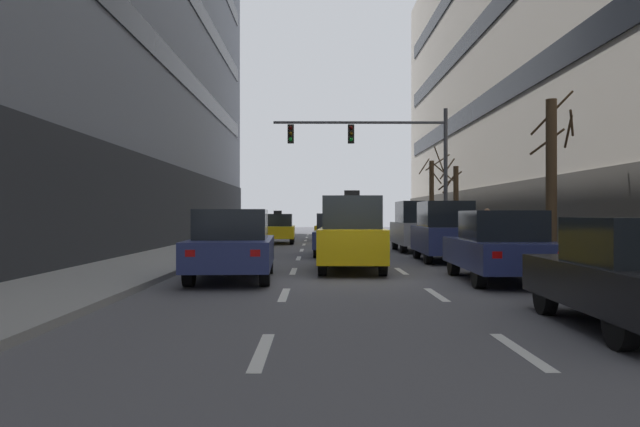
{
  "coord_description": "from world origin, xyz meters",
  "views": [
    {
      "loc": [
        -0.89,
        -15.15,
        1.62
      ],
      "look_at": [
        -0.7,
        13.31,
        1.65
      ],
      "focal_mm": 34.04,
      "sensor_mm": 36.0,
      "label": 1
    }
  ],
  "objects_px": {
    "car_driving_4": "(232,245)",
    "street_tree_3": "(432,197)",
    "car_parked_0": "(634,275)",
    "taxi_driving_2": "(278,229)",
    "taxi_driving_1": "(352,234)",
    "pedestrian_0": "(487,226)",
    "street_tree_1": "(455,203)",
    "taxi_driving_3": "(330,228)",
    "traffic_signal_0": "(386,151)",
    "street_tree_2": "(552,179)",
    "car_parked_3": "(418,227)",
    "car_parked_2": "(445,231)",
    "car_parked_1": "(500,247)",
    "car_driving_0": "(338,235)"
  },
  "relations": [
    {
      "from": "taxi_driving_3",
      "to": "taxi_driving_2",
      "type": "bearing_deg",
      "value": -128.66
    },
    {
      "from": "car_driving_4",
      "to": "car_parked_0",
      "type": "relative_size",
      "value": 1.11
    },
    {
      "from": "car_parked_1",
      "to": "car_parked_2",
      "type": "xyz_separation_m",
      "value": [
        0.0,
        6.27,
        0.18
      ]
    },
    {
      "from": "car_parked_0",
      "to": "pedestrian_0",
      "type": "distance_m",
      "value": 16.48
    },
    {
      "from": "taxi_driving_1",
      "to": "pedestrian_0",
      "type": "distance_m",
      "value": 9.53
    },
    {
      "from": "street_tree_1",
      "to": "taxi_driving_1",
      "type": "bearing_deg",
      "value": -115.43
    },
    {
      "from": "taxi_driving_3",
      "to": "street_tree_1",
      "type": "height_order",
      "value": "street_tree_1"
    },
    {
      "from": "taxi_driving_2",
      "to": "street_tree_2",
      "type": "relative_size",
      "value": 0.86
    },
    {
      "from": "street_tree_3",
      "to": "taxi_driving_2",
      "type": "bearing_deg",
      "value": -167.87
    },
    {
      "from": "taxi_driving_2",
      "to": "traffic_signal_0",
      "type": "xyz_separation_m",
      "value": [
        5.26,
        -6.07,
        3.69
      ]
    },
    {
      "from": "taxi_driving_3",
      "to": "pedestrian_0",
      "type": "relative_size",
      "value": 2.52
    },
    {
      "from": "taxi_driving_2",
      "to": "street_tree_1",
      "type": "relative_size",
      "value": 1.03
    },
    {
      "from": "car_driving_0",
      "to": "street_tree_2",
      "type": "height_order",
      "value": "street_tree_2"
    },
    {
      "from": "traffic_signal_0",
      "to": "street_tree_3",
      "type": "height_order",
      "value": "traffic_signal_0"
    },
    {
      "from": "street_tree_2",
      "to": "taxi_driving_3",
      "type": "bearing_deg",
      "value": 106.59
    },
    {
      "from": "taxi_driving_2",
      "to": "car_parked_3",
      "type": "relative_size",
      "value": 0.98
    },
    {
      "from": "street_tree_3",
      "to": "taxi_driving_3",
      "type": "bearing_deg",
      "value": 162.87
    },
    {
      "from": "taxi_driving_2",
      "to": "street_tree_2",
      "type": "bearing_deg",
      "value": -61.04
    },
    {
      "from": "taxi_driving_3",
      "to": "pedestrian_0",
      "type": "distance_m",
      "value": 13.91
    },
    {
      "from": "car_parked_0",
      "to": "street_tree_3",
      "type": "xyz_separation_m",
      "value": [
        2.38,
        26.95,
        1.86
      ]
    },
    {
      "from": "traffic_signal_0",
      "to": "taxi_driving_3",
      "type": "bearing_deg",
      "value": 103.05
    },
    {
      "from": "car_parked_2",
      "to": "car_parked_0",
      "type": "bearing_deg",
      "value": -90.01
    },
    {
      "from": "car_driving_0",
      "to": "car_parked_1",
      "type": "height_order",
      "value": "car_parked_1"
    },
    {
      "from": "car_parked_1",
      "to": "traffic_signal_0",
      "type": "relative_size",
      "value": 0.58
    },
    {
      "from": "car_driving_4",
      "to": "street_tree_1",
      "type": "height_order",
      "value": "street_tree_1"
    },
    {
      "from": "car_parked_0",
      "to": "street_tree_2",
      "type": "bearing_deg",
      "value": 75.27
    },
    {
      "from": "car_driving_0",
      "to": "car_parked_2",
      "type": "height_order",
      "value": "car_parked_2"
    },
    {
      "from": "traffic_signal_0",
      "to": "car_driving_4",
      "type": "bearing_deg",
      "value": -112.76
    },
    {
      "from": "taxi_driving_1",
      "to": "car_parked_3",
      "type": "xyz_separation_m",
      "value": [
        3.4,
        9.04,
        0.03
      ]
    },
    {
      "from": "traffic_signal_0",
      "to": "taxi_driving_2",
      "type": "bearing_deg",
      "value": 130.91
    },
    {
      "from": "taxi_driving_2",
      "to": "street_tree_1",
      "type": "height_order",
      "value": "street_tree_1"
    },
    {
      "from": "car_driving_4",
      "to": "street_tree_3",
      "type": "height_order",
      "value": "street_tree_3"
    },
    {
      "from": "car_parked_0",
      "to": "pedestrian_0",
      "type": "height_order",
      "value": "pedestrian_0"
    },
    {
      "from": "street_tree_3",
      "to": "pedestrian_0",
      "type": "xyz_separation_m",
      "value": [
        0.19,
        -10.67,
        -1.5
      ]
    },
    {
      "from": "taxi_driving_2",
      "to": "street_tree_1",
      "type": "distance_m",
      "value": 9.87
    },
    {
      "from": "car_driving_0",
      "to": "car_parked_2",
      "type": "relative_size",
      "value": 1.04
    },
    {
      "from": "street_tree_1",
      "to": "pedestrian_0",
      "type": "relative_size",
      "value": 2.47
    },
    {
      "from": "car_parked_0",
      "to": "traffic_signal_0",
      "type": "height_order",
      "value": "traffic_signal_0"
    },
    {
      "from": "taxi_driving_1",
      "to": "car_parked_1",
      "type": "distance_m",
      "value": 4.34
    },
    {
      "from": "taxi_driving_2",
      "to": "car_parked_2",
      "type": "distance_m",
      "value": 14.22
    },
    {
      "from": "car_parked_2",
      "to": "pedestrian_0",
      "type": "relative_size",
      "value": 2.49
    },
    {
      "from": "taxi_driving_3",
      "to": "car_parked_2",
      "type": "bearing_deg",
      "value": -77.82
    },
    {
      "from": "taxi_driving_2",
      "to": "traffic_signal_0",
      "type": "height_order",
      "value": "traffic_signal_0"
    },
    {
      "from": "car_parked_0",
      "to": "street_tree_3",
      "type": "height_order",
      "value": "street_tree_3"
    },
    {
      "from": "taxi_driving_2",
      "to": "street_tree_2",
      "type": "height_order",
      "value": "street_tree_2"
    },
    {
      "from": "taxi_driving_2",
      "to": "traffic_signal_0",
      "type": "bearing_deg",
      "value": -49.09
    },
    {
      "from": "car_parked_0",
      "to": "car_parked_2",
      "type": "height_order",
      "value": "car_parked_2"
    },
    {
      "from": "pedestrian_0",
      "to": "car_parked_2",
      "type": "bearing_deg",
      "value": -123.44
    },
    {
      "from": "taxi_driving_3",
      "to": "car_parked_3",
      "type": "relative_size",
      "value": 0.96
    },
    {
      "from": "car_parked_3",
      "to": "street_tree_1",
      "type": "xyz_separation_m",
      "value": [
        2.32,
        2.99,
        1.07
      ]
    }
  ]
}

